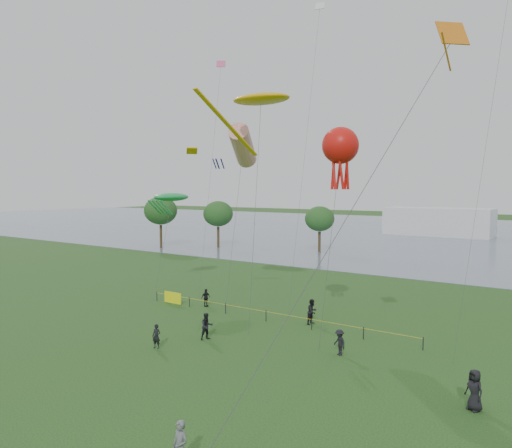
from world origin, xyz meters
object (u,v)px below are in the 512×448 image
Objects in this scene: kite_flyer at (180,447)px; fence at (206,303)px; kite_stingray at (260,100)px; kite_octopus at (340,146)px.

fence is at bearing 133.62° from kite_flyer.
fence is 17.27m from kite_stingray.
kite_flyer reaches higher than fence.
kite_stingray is 9.27m from kite_octopus.
kite_stingray is at bearing 122.28° from kite_flyer.
kite_octopus is at bearing -15.31° from kite_stingray.
kite_flyer is 0.11× the size of kite_stingray.
fence is 12.67× the size of kite_flyer.
fence is 17.81m from kite_octopus.
fence is at bearing -165.70° from kite_stingray.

